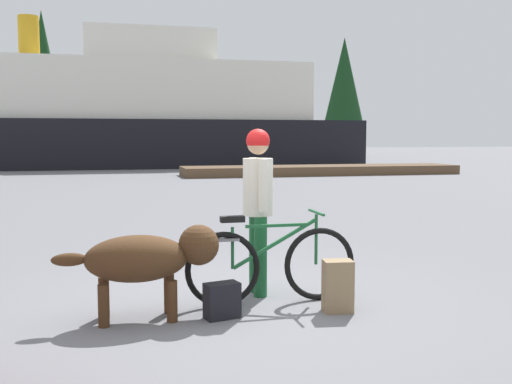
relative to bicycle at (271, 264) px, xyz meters
name	(u,v)px	position (x,y,z in m)	size (l,w,h in m)	color
ground_plane	(234,305)	(-0.38, 0.04, -0.41)	(160.00, 160.00, 0.00)	slate
bicycle	(271,264)	(0.00, 0.00, 0.00)	(1.78, 0.44, 0.93)	black
person_cyclist	(258,195)	(-0.04, 0.38, 0.67)	(0.32, 0.53, 1.78)	#19592D
dog	(148,258)	(-1.24, -0.23, 0.17)	(1.52, 0.51, 0.87)	#472D19
backpack	(338,286)	(0.55, -0.44, -0.15)	(0.28, 0.20, 0.51)	#8C7251
handbag_pannier	(222,301)	(-0.57, -0.37, -0.24)	(0.32, 0.18, 0.33)	black
dock_pier	(321,170)	(7.51, 19.07, -0.21)	(12.37, 2.36, 0.40)	brown
ferry_boat	(100,116)	(-2.12, 28.92, 2.43)	(29.26, 7.65, 8.19)	black
pine_tree_center	(149,78)	(1.29, 40.04, 5.67)	(4.18, 4.18, 10.08)	#4C331E
pine_tree_far_right	(344,83)	(17.71, 41.59, 5.76)	(3.49, 3.49, 9.99)	#4C331E
pine_tree_mid_back	(43,63)	(-6.77, 45.06, 7.15)	(2.94, 2.94, 11.76)	#4C331E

